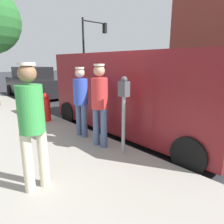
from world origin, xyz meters
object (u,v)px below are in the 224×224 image
object	(u,v)px
parking_meter_near	(124,103)
traffic_light_corner	(92,41)
pedestrian_in_green	(32,120)
parked_van	(139,91)
pedestrian_in_blue	(81,98)
parked_sedan_behind	(34,83)
fire_hydrant	(46,108)
pedestrian_in_red	(100,100)

from	to	relation	value
parking_meter_near	traffic_light_corner	bearing A→B (deg)	-124.54
parking_meter_near	pedestrian_in_green	world-z (taller)	pedestrian_in_green
parked_van	pedestrian_in_blue	bearing A→B (deg)	-16.98
parking_meter_near	parked_sedan_behind	world-z (taller)	parking_meter_near
pedestrian_in_blue	fire_hydrant	distance (m)	1.90
parked_van	pedestrian_in_red	bearing A→B (deg)	11.07
traffic_light_corner	fire_hydrant	xyz separation A→B (m)	(7.83, 8.03, -2.95)
fire_hydrant	pedestrian_in_red	bearing A→B (deg)	90.02
parking_meter_near	pedestrian_in_blue	bearing A→B (deg)	-88.35
parked_sedan_behind	traffic_light_corner	size ratio (longest dim) A/B	0.85
pedestrian_in_red	parked_sedan_behind	size ratio (longest dim) A/B	0.39
pedestrian_in_blue	pedestrian_in_green	size ratio (longest dim) A/B	0.93
parking_meter_near	pedestrian_in_green	distance (m)	1.73
parked_sedan_behind	fire_hydrant	bearing A→B (deg)	71.30
pedestrian_in_blue	parked_sedan_behind	xyz separation A→B (m)	(-1.80, -7.32, -0.35)
parked_van	parked_sedan_behind	xyz separation A→B (m)	(-0.26, -7.79, -0.41)
parked_van	fire_hydrant	size ratio (longest dim) A/B	6.05
pedestrian_in_blue	parking_meter_near	bearing A→B (deg)	91.65
parked_van	parked_sedan_behind	distance (m)	7.80
parked_sedan_behind	pedestrian_in_green	bearing A→B (deg)	68.11
parked_van	traffic_light_corner	size ratio (longest dim) A/B	1.00
fire_hydrant	parked_sedan_behind	bearing A→B (deg)	-108.70
pedestrian_in_green	parked_van	size ratio (longest dim) A/B	0.34
pedestrian_in_green	fire_hydrant	size ratio (longest dim) A/B	2.06
parked_van	parking_meter_near	bearing A→B (deg)	31.41
pedestrian_in_red	pedestrian_in_green	xyz separation A→B (m)	(1.63, 0.58, 0.02)
fire_hydrant	parking_meter_near	bearing A→B (deg)	91.79
fire_hydrant	pedestrian_in_blue	bearing A→B (deg)	91.89
pedestrian_in_red	parking_meter_near	bearing A→B (deg)	99.31
parking_meter_near	parked_van	world-z (taller)	parked_van
pedestrian_in_green	pedestrian_in_red	bearing A→B (deg)	-160.45
pedestrian_in_blue	parked_sedan_behind	bearing A→B (deg)	-103.83
pedestrian_in_red	parked_van	bearing A→B (deg)	-168.93
parked_sedan_behind	traffic_light_corner	xyz separation A→B (m)	(-5.97, -2.53, 2.77)
pedestrian_in_red	pedestrian_in_blue	world-z (taller)	pedestrian_in_red
parking_meter_near	pedestrian_in_red	bearing A→B (deg)	-80.69
parked_sedan_behind	traffic_light_corner	distance (m)	7.05
parking_meter_near	parked_sedan_behind	xyz separation A→B (m)	(-1.76, -8.71, -0.43)
parked_van	pedestrian_in_green	bearing A→B (deg)	15.43
pedestrian_in_blue	traffic_light_corner	xyz separation A→B (m)	(-7.77, -9.85, 2.42)
pedestrian_in_blue	parked_van	size ratio (longest dim) A/B	0.32
pedestrian_in_red	pedestrian_in_green	size ratio (longest dim) A/B	0.98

